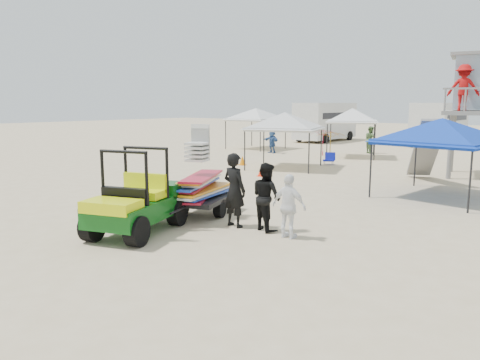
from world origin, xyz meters
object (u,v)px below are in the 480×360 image
Objects in this scene: canopy_blue at (442,122)px; surf_trailer at (200,183)px; utility_cart at (134,195)px; man_left at (234,190)px.

surf_trailer is at bearing -122.41° from canopy_blue.
utility_cart is 0.79× the size of canopy_blue.
canopy_blue is at bearing 57.59° from surf_trailer.
canopy_blue is (4.48, 7.06, 1.63)m from surf_trailer.
surf_trailer is at bearing -6.67° from man_left.
surf_trailer is (0.01, 2.34, -0.03)m from utility_cart.
utility_cart is 1.56× the size of man_left.
canopy_blue reaches higher than utility_cart.
man_left is at bearing 53.23° from utility_cart.
man_left is at bearing -11.20° from surf_trailer.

